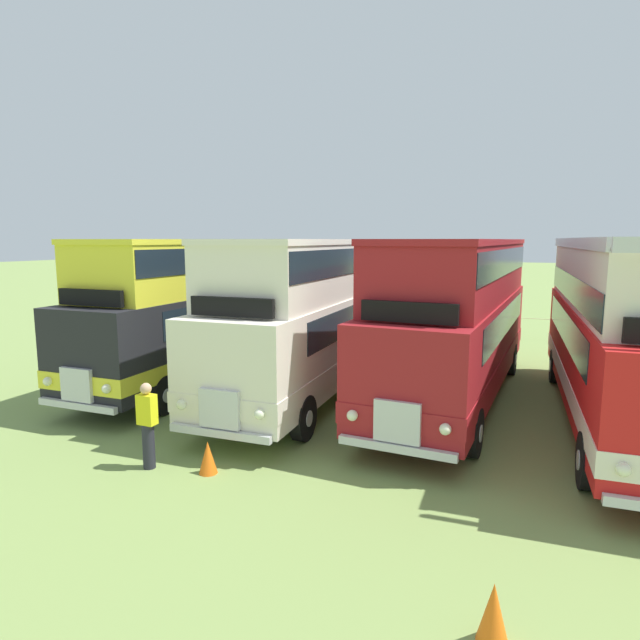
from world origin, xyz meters
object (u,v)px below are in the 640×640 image
bus_first_in_row (206,302)px  marshal_person (148,425)px  bus_second_in_row (320,307)px  bus_third_in_row (458,312)px  bus_fourth_in_row (624,329)px  cone_mid_row (208,457)px  cone_near_end (493,613)px

bus_first_in_row → marshal_person: bearing=-64.8°
bus_second_in_row → bus_third_in_row: same height
bus_first_in_row → bus_fourth_in_row: bearing=-0.5°
cone_mid_row → marshal_person: 1.36m
bus_second_in_row → cone_near_end: bus_second_in_row is taller
bus_first_in_row → cone_near_end: (9.78, -8.83, -2.12)m
bus_first_in_row → cone_near_end: size_ratio=15.27×
bus_second_in_row → cone_near_end: 10.88m
bus_first_in_row → marshal_person: size_ratio=6.28×
bus_third_in_row → marshal_person: size_ratio=6.51×
bus_first_in_row → bus_second_in_row: same height
bus_third_in_row → cone_mid_row: 8.07m
bus_first_in_row → marshal_person: bus_first_in_row is taller
bus_first_in_row → bus_third_in_row: size_ratio=0.97×
bus_second_in_row → bus_fourth_in_row: size_ratio=1.02×
bus_second_in_row → marshal_person: bearing=-97.6°
bus_third_in_row → bus_fourth_in_row: 4.03m
bus_first_in_row → bus_fourth_in_row: 11.96m
bus_fourth_in_row → cone_near_end: 9.22m
bus_fourth_in_row → marshal_person: bearing=-143.9°
marshal_person → bus_second_in_row: bearing=82.4°
cone_near_end → bus_fourth_in_row: bearing=76.0°
bus_third_in_row → marshal_person: bus_third_in_row is taller
bus_second_in_row → marshal_person: bus_second_in_row is taller
bus_third_in_row → cone_near_end: (1.79, -9.35, -2.12)m
bus_second_in_row → marshal_person: (-0.89, -6.71, -1.59)m
cone_near_end → marshal_person: size_ratio=0.41×
bus_first_in_row → bus_third_in_row: bearing=3.7°
marshal_person → cone_mid_row: bearing=11.2°
bus_first_in_row → cone_mid_row: bearing=-55.8°
bus_first_in_row → cone_near_end: 13.35m
bus_fourth_in_row → bus_first_in_row: bearing=179.5°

